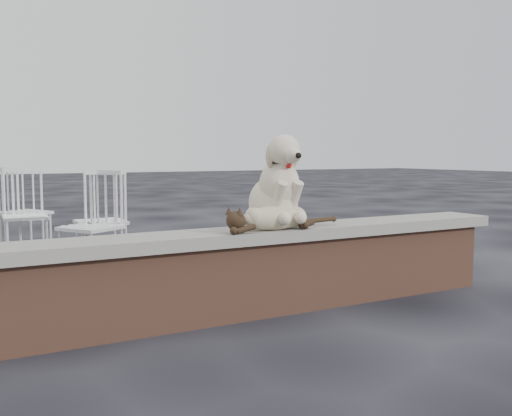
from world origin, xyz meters
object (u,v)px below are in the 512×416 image
chair_b (25,215)px  chair_c (101,220)px  chair_d (91,225)px  dog (273,180)px  chair_e (25,211)px  cat (274,216)px

chair_b → chair_c: (0.56, -0.80, 0.00)m
chair_b → chair_d: same height
dog → chair_d: (-0.89, 1.58, -0.43)m
chair_e → dog: bearing=175.1°
cat → chair_e: chair_e is taller
chair_e → chair_b: bearing=147.1°
chair_d → cat: bearing=-7.1°
chair_e → chair_d: same height
chair_e → chair_c: same height
dog → chair_b: (-1.27, 2.74, -0.43)m
cat → chair_d: (-0.81, 1.73, -0.20)m
chair_c → chair_d: (-0.17, -0.36, 0.00)m
dog → cat: (-0.08, -0.15, -0.23)m
chair_e → chair_d: bearing=165.8°
cat → chair_d: bearing=113.9°
dog → chair_b: size_ratio=0.68×
cat → chair_b: chair_b is taller
dog → chair_d: size_ratio=0.68×
dog → chair_c: bearing=109.1°
cat → chair_d: 1.92m
chair_d → dog: bearing=-2.8°
dog → chair_d: bearing=118.2°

